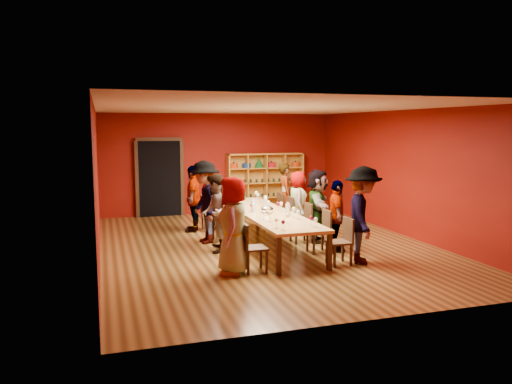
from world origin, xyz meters
TOP-DOWN VIEW (x-y plane):
  - room_shell at (0.00, 0.00)m, footprint 7.10×9.10m
  - tasting_table at (0.00, 0.00)m, footprint 1.10×4.50m
  - doorway at (-1.80, 4.43)m, footprint 1.40×0.17m
  - shelving_unit at (1.40, 4.32)m, footprint 2.40×0.40m
  - chair_person_left_0 at (-0.91, -1.84)m, footprint 0.42×0.42m
  - person_left_0 at (-1.23, -1.84)m, footprint 0.69×0.95m
  - chair_person_left_2 at (-0.91, -0.21)m, footprint 0.42×0.42m
  - person_left_2 at (-1.19, -0.21)m, footprint 0.61×0.88m
  - chair_person_left_3 at (-0.91, 0.67)m, footprint 0.42×0.42m
  - person_left_3 at (-1.23, 0.67)m, footprint 0.57×1.23m
  - chair_person_left_4 at (-0.91, 1.97)m, footprint 0.42×0.42m
  - person_left_4 at (-1.25, 1.97)m, footprint 0.73×1.06m
  - chair_person_right_0 at (0.91, -1.87)m, footprint 0.42×0.42m
  - person_right_0 at (1.32, -1.87)m, footprint 0.95×1.30m
  - chair_person_right_1 at (0.91, -0.93)m, footprint 0.42×0.42m
  - person_right_1 at (1.24, -0.93)m, footprint 0.65×0.96m
  - chair_person_right_2 at (0.91, 0.03)m, footprint 0.42×0.42m
  - person_right_2 at (1.24, 0.03)m, footprint 1.03×1.58m
  - chair_person_right_3 at (0.91, 1.14)m, footprint 0.42×0.42m
  - person_right_3 at (1.22, 1.14)m, footprint 0.61×0.83m
  - chair_person_right_4 at (0.91, 1.90)m, footprint 0.42×0.42m
  - person_right_4 at (1.17, 1.90)m, footprint 0.56×0.69m
  - wine_glass_0 at (-0.37, -1.72)m, footprint 0.08×0.08m
  - wine_glass_1 at (0.36, 1.88)m, footprint 0.09×0.09m
  - wine_glass_2 at (-0.29, -0.00)m, footprint 0.09×0.09m
  - wine_glass_3 at (-0.33, 0.85)m, footprint 0.09×0.09m
  - wine_glass_4 at (0.33, -1.04)m, footprint 0.08×0.08m
  - wine_glass_5 at (0.32, -1.73)m, footprint 0.08×0.08m
  - wine_glass_6 at (-0.11, -0.43)m, footprint 0.08×0.08m
  - wine_glass_7 at (0.34, 1.08)m, footprint 0.09×0.09m
  - wine_glass_8 at (-0.03, -1.39)m, footprint 0.08×0.08m
  - wine_glass_9 at (0.35, 1.73)m, footprint 0.07×0.07m
  - wine_glass_10 at (0.28, 0.87)m, footprint 0.08×0.08m
  - wine_glass_11 at (0.27, -0.01)m, footprint 0.09×0.09m
  - wine_glass_12 at (0.33, -0.80)m, footprint 0.09×0.09m
  - wine_glass_13 at (-0.34, -0.87)m, footprint 0.07×0.07m
  - wine_glass_14 at (0.15, 0.29)m, footprint 0.08×0.08m
  - wine_glass_15 at (-0.31, -1.91)m, footprint 0.07×0.07m
  - wine_glass_16 at (-0.32, 1.70)m, footprint 0.08×0.08m
  - wine_glass_17 at (-0.29, 0.13)m, footprint 0.07×0.07m
  - wine_glass_18 at (-0.29, -1.10)m, footprint 0.09×0.09m
  - wine_glass_19 at (0.35, -1.87)m, footprint 0.07×0.07m
  - wine_glass_20 at (-0.38, 1.93)m, footprint 0.07×0.07m
  - wine_glass_21 at (-0.32, 1.07)m, footprint 0.08×0.08m
  - wine_glass_22 at (0.35, -0.00)m, footprint 0.08×0.08m
  - spittoon_bowl at (-0.00, -0.07)m, footprint 0.28×0.28m
  - carafe_a at (-0.25, 0.13)m, footprint 0.11×0.11m
  - carafe_b at (0.32, -0.49)m, footprint 0.13×0.13m
  - wine_bottle at (0.03, 1.87)m, footprint 0.08×0.08m

SIDE VIEW (x-z plane):
  - chair_person_left_0 at x=-0.91m, z-range 0.05..0.94m
  - chair_person_left_2 at x=-0.91m, z-range 0.05..0.94m
  - chair_person_left_3 at x=-0.91m, z-range 0.05..0.94m
  - chair_person_left_4 at x=-0.91m, z-range 0.05..0.94m
  - chair_person_right_0 at x=0.91m, z-range 0.05..0.94m
  - chair_person_right_1 at x=0.91m, z-range 0.05..0.94m
  - chair_person_right_2 at x=0.91m, z-range 0.05..0.94m
  - chair_person_right_3 at x=0.91m, z-range 0.05..0.94m
  - chair_person_right_4 at x=0.91m, z-range 0.05..0.94m
  - tasting_table at x=0.00m, z-range 0.32..1.07m
  - person_right_1 at x=1.24m, z-range 0.00..1.50m
  - person_right_3 at x=1.22m, z-range 0.00..1.52m
  - spittoon_bowl at x=0.00m, z-range 0.74..0.89m
  - person_left_2 at x=-1.19m, z-range 0.00..1.64m
  - person_right_2 at x=1.24m, z-range 0.00..1.65m
  - person_left_4 at x=-1.25m, z-range 0.00..1.66m
  - person_right_4 at x=1.17m, z-range 0.00..1.68m
  - person_left_0 at x=-1.23m, z-range 0.00..1.73m
  - wine_bottle at x=0.03m, z-range 0.71..1.02m
  - carafe_b at x=0.32m, z-range 0.74..1.00m
  - carafe_a at x=-0.25m, z-range 0.74..1.02m
  - wine_glass_13 at x=-0.34m, z-range 0.79..0.97m
  - wine_glass_9 at x=0.35m, z-range 0.79..0.97m
  - wine_glass_17 at x=-0.29m, z-range 0.79..0.97m
  - wine_glass_20 at x=-0.38m, z-range 0.79..0.97m
  - wine_glass_15 at x=-0.31m, z-range 0.79..0.98m
  - wine_glass_19 at x=0.35m, z-range 0.79..0.98m
  - wine_glass_0 at x=-0.37m, z-range 0.79..0.98m
  - wine_glass_4 at x=0.33m, z-range 0.79..0.98m
  - wine_glass_5 at x=0.32m, z-range 0.79..0.98m
  - wine_glass_6 at x=-0.11m, z-range 0.79..0.98m
  - wine_glass_8 at x=-0.03m, z-range 0.79..0.99m
  - wine_glass_10 at x=0.28m, z-range 0.80..1.00m
  - wine_glass_21 at x=-0.32m, z-range 0.80..1.00m
  - wine_glass_14 at x=0.15m, z-range 0.80..1.00m
  - wine_glass_22 at x=0.35m, z-range 0.80..1.00m
  - wine_glass_16 at x=-0.32m, z-range 0.80..1.00m
  - wine_glass_3 at x=-0.33m, z-range 0.80..1.01m
  - wine_glass_2 at x=-0.29m, z-range 0.80..1.01m
  - wine_glass_7 at x=0.34m, z-range 0.80..1.01m
  - wine_glass_11 at x=0.27m, z-range 0.80..1.01m
  - wine_glass_1 at x=0.36m, z-range 0.80..1.02m
  - wine_glass_12 at x=0.33m, z-range 0.80..1.02m
  - wine_glass_18 at x=-0.29m, z-range 0.80..1.02m
  - person_left_3 at x=-1.23m, z-range 0.00..1.85m
  - person_right_0 at x=1.32m, z-range 0.00..1.86m
  - shelving_unit at x=1.40m, z-range 0.08..1.88m
  - doorway at x=-1.80m, z-range -0.03..2.27m
  - room_shell at x=0.00m, z-range -0.02..3.02m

